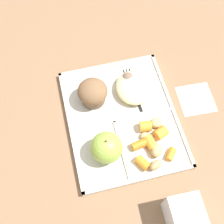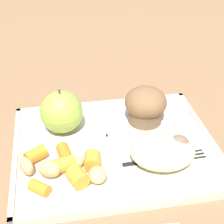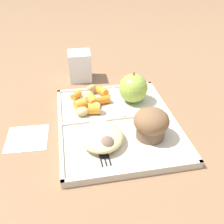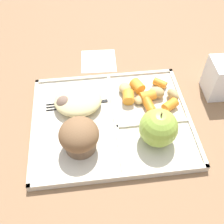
% 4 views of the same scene
% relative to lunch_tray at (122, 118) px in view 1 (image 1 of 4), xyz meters
% --- Properties ---
extents(ground, '(6.00, 6.00, 0.00)m').
position_rel_lunch_tray_xyz_m(ground, '(0.00, -0.00, -0.01)').
color(ground, '#846042').
extents(lunch_tray, '(0.36, 0.29, 0.02)m').
position_rel_lunch_tray_xyz_m(lunch_tray, '(0.00, 0.00, 0.00)').
color(lunch_tray, beige).
rests_on(lunch_tray, ground).
extents(green_apple, '(0.08, 0.08, 0.09)m').
position_rel_lunch_tray_xyz_m(green_apple, '(-0.09, 0.06, 0.05)').
color(green_apple, '#93B742').
rests_on(green_apple, lunch_tray).
extents(bran_muffin, '(0.08, 0.08, 0.07)m').
position_rel_lunch_tray_xyz_m(bran_muffin, '(0.07, 0.06, 0.04)').
color(bran_muffin, brown).
rests_on(bran_muffin, lunch_tray).
extents(carrot_slice_small, '(0.04, 0.04, 0.02)m').
position_rel_lunch_tray_xyz_m(carrot_slice_small, '(-0.13, -0.09, 0.02)').
color(carrot_slice_small, orange).
rests_on(carrot_slice_small, lunch_tray).
extents(carrot_slice_back, '(0.04, 0.04, 0.02)m').
position_rel_lunch_tray_xyz_m(carrot_slice_back, '(-0.14, -0.02, 0.02)').
color(carrot_slice_back, orange).
rests_on(carrot_slice_back, lunch_tray).
extents(carrot_slice_large, '(0.03, 0.04, 0.02)m').
position_rel_lunch_tray_xyz_m(carrot_slice_large, '(-0.09, -0.02, 0.02)').
color(carrot_slice_large, orange).
rests_on(carrot_slice_large, lunch_tray).
extents(carrot_slice_diagonal, '(0.04, 0.03, 0.02)m').
position_rel_lunch_tray_xyz_m(carrot_slice_diagonal, '(-0.09, -0.05, 0.02)').
color(carrot_slice_diagonal, orange).
rests_on(carrot_slice_diagonal, lunch_tray).
extents(carrot_slice_center, '(0.04, 0.04, 0.03)m').
position_rel_lunch_tray_xyz_m(carrot_slice_center, '(-0.07, -0.09, 0.02)').
color(carrot_slice_center, orange).
rests_on(carrot_slice_center, lunch_tray).
extents(carrot_slice_edge, '(0.03, 0.03, 0.03)m').
position_rel_lunch_tray_xyz_m(carrot_slice_edge, '(-0.05, -0.05, 0.02)').
color(carrot_slice_edge, orange).
rests_on(carrot_slice_edge, lunch_tray).
extents(potato_chunk_corner, '(0.03, 0.04, 0.03)m').
position_rel_lunch_tray_xyz_m(potato_chunk_corner, '(-0.15, -0.05, 0.02)').
color(potato_chunk_corner, tan).
rests_on(potato_chunk_corner, lunch_tray).
extents(potato_chunk_small, '(0.03, 0.03, 0.02)m').
position_rel_lunch_tray_xyz_m(potato_chunk_small, '(-0.04, -0.08, 0.02)').
color(potato_chunk_small, tan).
rests_on(potato_chunk_small, lunch_tray).
extents(potato_chunk_large, '(0.05, 0.04, 0.03)m').
position_rel_lunch_tray_xyz_m(potato_chunk_large, '(-0.12, -0.06, 0.02)').
color(potato_chunk_large, tan).
rests_on(potato_chunk_large, lunch_tray).
extents(potato_chunk_golden, '(0.03, 0.03, 0.02)m').
position_rel_lunch_tray_xyz_m(potato_chunk_golden, '(-0.07, -0.04, 0.01)').
color(potato_chunk_golden, tan).
rests_on(potato_chunk_golden, lunch_tray).
extents(egg_noodle_pile, '(0.11, 0.10, 0.04)m').
position_rel_lunch_tray_xyz_m(egg_noodle_pile, '(0.07, -0.05, 0.02)').
color(egg_noodle_pile, beige).
rests_on(egg_noodle_pile, lunch_tray).
extents(meatball_front, '(0.03, 0.03, 0.03)m').
position_rel_lunch_tray_xyz_m(meatball_front, '(0.07, -0.04, 0.02)').
color(meatball_front, '#755B4C').
rests_on(meatball_front, lunch_tray).
extents(meatball_side, '(0.03, 0.03, 0.03)m').
position_rel_lunch_tray_xyz_m(meatball_side, '(0.07, -0.05, 0.02)').
color(meatball_side, '#755B4C').
rests_on(meatball_side, lunch_tray).
extents(meatball_back, '(0.03, 0.03, 0.03)m').
position_rel_lunch_tray_xyz_m(meatball_back, '(0.07, -0.05, 0.02)').
color(meatball_back, brown).
rests_on(meatball_back, lunch_tray).
extents(meatball_center, '(0.04, 0.04, 0.04)m').
position_rel_lunch_tray_xyz_m(meatball_center, '(0.10, -0.04, 0.02)').
color(meatball_center, '#755B4C').
rests_on(meatball_center, lunch_tray).
extents(plastic_fork, '(0.15, 0.02, 0.00)m').
position_rel_lunch_tray_xyz_m(plastic_fork, '(0.09, -0.05, 0.01)').
color(plastic_fork, black).
rests_on(plastic_fork, lunch_tray).
extents(milk_carton, '(0.07, 0.07, 0.09)m').
position_rel_lunch_tray_xyz_m(milk_carton, '(-0.28, -0.07, 0.04)').
color(milk_carton, white).
rests_on(milk_carton, ground).
extents(paper_napkin, '(0.10, 0.10, 0.00)m').
position_rel_lunch_tray_xyz_m(paper_napkin, '(0.01, -0.22, -0.01)').
color(paper_napkin, white).
rests_on(paper_napkin, ground).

